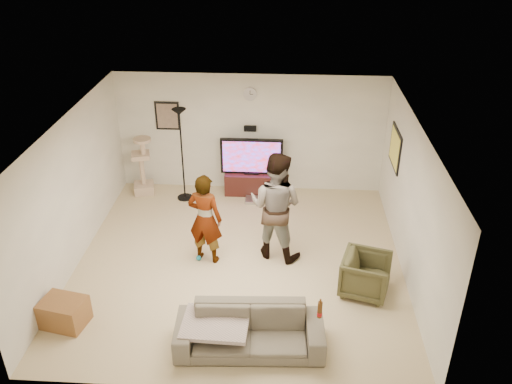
# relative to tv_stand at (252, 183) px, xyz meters

# --- Properties ---
(floor) EXTENTS (5.50, 5.50, 0.02)m
(floor) POSITION_rel_tv_stand_xyz_m (-0.04, -2.50, -0.24)
(floor) COLOR #CAB787
(floor) RESTS_ON ground
(ceiling) EXTENTS (5.50, 5.50, 0.02)m
(ceiling) POSITION_rel_tv_stand_xyz_m (-0.04, -2.50, 2.28)
(ceiling) COLOR white
(ceiling) RESTS_ON wall_back
(wall_back) EXTENTS (5.50, 0.04, 2.50)m
(wall_back) POSITION_rel_tv_stand_xyz_m (-0.04, 0.25, 1.02)
(wall_back) COLOR beige
(wall_back) RESTS_ON floor
(wall_front) EXTENTS (5.50, 0.04, 2.50)m
(wall_front) POSITION_rel_tv_stand_xyz_m (-0.04, -5.25, 1.02)
(wall_front) COLOR beige
(wall_front) RESTS_ON floor
(wall_left) EXTENTS (0.04, 5.50, 2.50)m
(wall_left) POSITION_rel_tv_stand_xyz_m (-2.79, -2.50, 1.02)
(wall_left) COLOR beige
(wall_left) RESTS_ON floor
(wall_right) EXTENTS (0.04, 5.50, 2.50)m
(wall_right) POSITION_rel_tv_stand_xyz_m (2.71, -2.50, 1.02)
(wall_right) COLOR beige
(wall_right) RESTS_ON floor
(wall_clock) EXTENTS (0.26, 0.04, 0.26)m
(wall_clock) POSITION_rel_tv_stand_xyz_m (-0.04, 0.22, 1.87)
(wall_clock) COLOR silver
(wall_clock) RESTS_ON wall_back
(wall_speaker) EXTENTS (0.25, 0.10, 0.10)m
(wall_speaker) POSITION_rel_tv_stand_xyz_m (-0.04, 0.19, 1.15)
(wall_speaker) COLOR black
(wall_speaker) RESTS_ON wall_back
(picture_back) EXTENTS (0.42, 0.03, 0.52)m
(picture_back) POSITION_rel_tv_stand_xyz_m (-1.74, 0.23, 1.37)
(picture_back) COLOR #786355
(picture_back) RESTS_ON wall_back
(picture_right) EXTENTS (0.03, 0.78, 0.62)m
(picture_right) POSITION_rel_tv_stand_xyz_m (2.69, -0.90, 1.27)
(picture_right) COLOR #FFEF4E
(picture_right) RESTS_ON wall_right
(tv_stand) EXTENTS (1.11, 0.45, 0.46)m
(tv_stand) POSITION_rel_tv_stand_xyz_m (0.00, 0.00, 0.00)
(tv_stand) COLOR black
(tv_stand) RESTS_ON floor
(console_box) EXTENTS (0.40, 0.30, 0.07)m
(console_box) POSITION_rel_tv_stand_xyz_m (0.10, -0.40, -0.20)
(console_box) COLOR #B9B8BF
(console_box) RESTS_ON floor
(tv) EXTENTS (1.28, 0.08, 0.76)m
(tv) POSITION_rel_tv_stand_xyz_m (0.00, 0.00, 0.61)
(tv) COLOR black
(tv) RESTS_ON tv_stand
(tv_screen) EXTENTS (1.18, 0.01, 0.67)m
(tv_screen) POSITION_rel_tv_stand_xyz_m (0.00, -0.04, 0.61)
(tv_screen) COLOR #4F48F9
(tv_screen) RESTS_ON tv
(floor_lamp) EXTENTS (0.32, 0.32, 1.95)m
(floor_lamp) POSITION_rel_tv_stand_xyz_m (-1.38, -0.33, 0.74)
(floor_lamp) COLOR black
(floor_lamp) RESTS_ON floor
(cat_tree) EXTENTS (0.49, 0.49, 1.27)m
(cat_tree) POSITION_rel_tv_stand_xyz_m (-2.28, -0.13, 0.40)
(cat_tree) COLOR tan
(cat_tree) RESTS_ON floor
(person_left) EXTENTS (0.67, 0.52, 1.62)m
(person_left) POSITION_rel_tv_stand_xyz_m (-0.61, -2.46, 0.58)
(person_left) COLOR #9F9F9F
(person_left) RESTS_ON floor
(person_right) EXTENTS (1.13, 1.01, 1.93)m
(person_right) POSITION_rel_tv_stand_xyz_m (0.56, -2.22, 0.73)
(person_right) COLOR #456A96
(person_right) RESTS_ON floor
(sofa) EXTENTS (2.06, 0.89, 0.59)m
(sofa) POSITION_rel_tv_stand_xyz_m (0.28, -4.49, 0.06)
(sofa) COLOR #5F5749
(sofa) RESTS_ON floor
(throw_blanket) EXTENTS (0.92, 0.73, 0.06)m
(throw_blanket) POSITION_rel_tv_stand_xyz_m (-0.19, -4.49, 0.17)
(throw_blanket) COLOR #B7A19A
(throw_blanket) RESTS_ON sofa
(beer_bottle) EXTENTS (0.06, 0.06, 0.25)m
(beer_bottle) POSITION_rel_tv_stand_xyz_m (1.21, -4.49, 0.48)
(beer_bottle) COLOR #552F10
(beer_bottle) RESTS_ON sofa
(armchair) EXTENTS (0.90, 0.89, 0.66)m
(armchair) POSITION_rel_tv_stand_xyz_m (2.00, -3.18, 0.10)
(armchair) COLOR #413F23
(armchair) RESTS_ON floor
(side_table) EXTENTS (0.70, 0.58, 0.41)m
(side_table) POSITION_rel_tv_stand_xyz_m (-2.44, -4.19, -0.02)
(side_table) COLOR brown
(side_table) RESTS_ON floor
(toy_ball) EXTENTS (0.09, 0.09, 0.09)m
(toy_ball) POSITION_rel_tv_stand_xyz_m (-0.75, -2.50, -0.19)
(toy_ball) COLOR teal
(toy_ball) RESTS_ON floor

